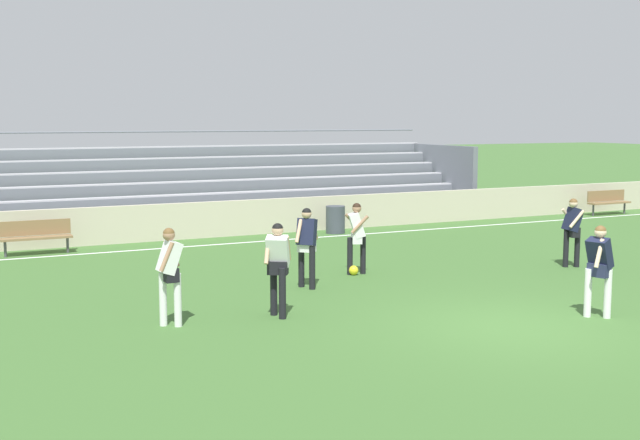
# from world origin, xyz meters

# --- Properties ---
(ground_plane) EXTENTS (160.00, 160.00, 0.00)m
(ground_plane) POSITION_xyz_m (0.00, 0.00, 0.00)
(ground_plane) COLOR #3D662D
(field_line_sideline) EXTENTS (44.00, 0.12, 0.01)m
(field_line_sideline) POSITION_xyz_m (0.00, 10.96, 0.00)
(field_line_sideline) COLOR white
(field_line_sideline) RESTS_ON ground
(sideline_wall) EXTENTS (48.00, 0.16, 1.08)m
(sideline_wall) POSITION_xyz_m (0.00, 12.38, 0.54)
(sideline_wall) COLOR beige
(sideline_wall) RESTS_ON ground
(bleacher_stand) EXTENTS (18.04, 4.50, 3.13)m
(bleacher_stand) POSITION_xyz_m (0.02, 15.24, 1.35)
(bleacher_stand) COLOR #B2B2B7
(bleacher_stand) RESTS_ON ground
(bench_far_left) EXTENTS (1.80, 0.40, 0.90)m
(bench_far_left) POSITION_xyz_m (-6.44, 11.44, 0.55)
(bench_far_left) COLOR olive
(bench_far_left) RESTS_ON ground
(bench_far_right) EXTENTS (1.80, 0.40, 0.90)m
(bench_far_right) POSITION_xyz_m (13.78, 11.44, 0.55)
(bench_far_right) COLOR olive
(bench_far_right) RESTS_ON ground
(trash_bin) EXTENTS (0.60, 0.60, 0.85)m
(trash_bin) POSITION_xyz_m (2.45, 11.53, 0.43)
(trash_bin) COLOR #3D424C
(trash_bin) RESTS_ON ground
(player_dark_deep_cover) EXTENTS (0.70, 0.50, 1.71)m
(player_dark_deep_cover) POSITION_xyz_m (-1.83, 4.47, 1.02)
(player_dark_deep_cover) COLOR black
(player_dark_deep_cover) RESTS_ON ground
(player_white_wide_left) EXTENTS (0.49, 0.63, 1.65)m
(player_white_wide_left) POSITION_xyz_m (-0.16, 5.36, 0.98)
(player_white_wide_left) COLOR black
(player_white_wide_left) RESTS_ON ground
(player_white_challenging) EXTENTS (0.47, 0.44, 1.72)m
(player_white_challenging) POSITION_xyz_m (-5.28, 2.64, 1.03)
(player_white_challenging) COLOR white
(player_white_challenging) RESTS_ON ground
(player_dark_wide_right) EXTENTS (0.51, 0.52, 1.66)m
(player_dark_wide_right) POSITION_xyz_m (4.94, 3.88, 0.99)
(player_dark_wide_right) COLOR black
(player_dark_wide_right) RESTS_ON ground
(player_dark_on_ball) EXTENTS (0.57, 0.48, 1.67)m
(player_dark_on_ball) POSITION_xyz_m (1.80, -0.13, 1.00)
(player_dark_on_ball) COLOR white
(player_dark_on_ball) RESTS_ON ground
(player_white_dropping_back) EXTENTS (0.65, 0.54, 1.71)m
(player_white_dropping_back) POSITION_xyz_m (-3.36, 2.43, 1.02)
(player_white_dropping_back) COLOR black
(player_white_dropping_back) RESTS_ON ground
(soccer_ball) EXTENTS (0.22, 0.22, 0.22)m
(soccer_ball) POSITION_xyz_m (-0.26, 5.29, 0.11)
(soccer_ball) COLOR yellow
(soccer_ball) RESTS_ON ground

